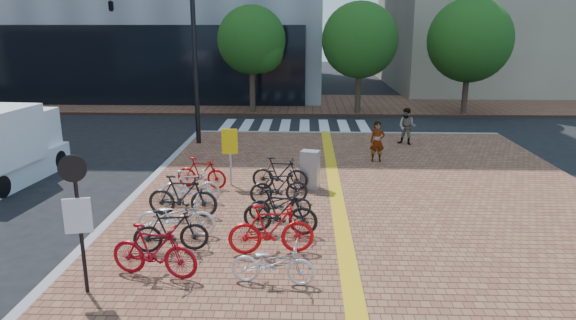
{
  "coord_description": "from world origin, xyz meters",
  "views": [
    {
      "loc": [
        1.09,
        -11.64,
        5.09
      ],
      "look_at": [
        0.57,
        2.54,
        1.3
      ],
      "focal_mm": 32.0,
      "sensor_mm": 36.0,
      "label": 1
    }
  ],
  "objects_px": {
    "bike_0": "(154,251)",
    "bike_11": "(280,174)",
    "bike_5": "(201,173)",
    "notice_sign": "(77,208)",
    "bike_6": "(273,263)",
    "utility_box": "(310,170)",
    "traffic_light_pole": "(156,33)",
    "pedestrian_a": "(377,142)",
    "bike_2": "(176,217)",
    "box_truck": "(3,147)",
    "bike_10": "(279,187)",
    "bike_4": "(191,187)",
    "bike_8": "(280,212)",
    "pedestrian_b": "(407,126)",
    "bike_7": "(271,229)",
    "yellow_sign": "(230,147)",
    "bike_1": "(171,231)",
    "bike_9": "(280,204)",
    "bike_3": "(182,196)"
  },
  "relations": [
    {
      "from": "bike_0",
      "to": "bike_11",
      "type": "xyz_separation_m",
      "value": [
        2.23,
        5.64,
        -0.04
      ]
    },
    {
      "from": "bike_5",
      "to": "notice_sign",
      "type": "bearing_deg",
      "value": -177.31
    },
    {
      "from": "bike_6",
      "to": "utility_box",
      "type": "bearing_deg",
      "value": -1.66
    },
    {
      "from": "traffic_light_pole",
      "to": "pedestrian_a",
      "type": "bearing_deg",
      "value": -17.73
    },
    {
      "from": "bike_5",
      "to": "bike_11",
      "type": "height_order",
      "value": "bike_11"
    },
    {
      "from": "bike_2",
      "to": "box_truck",
      "type": "bearing_deg",
      "value": 53.72
    },
    {
      "from": "utility_box",
      "to": "traffic_light_pole",
      "type": "relative_size",
      "value": 0.18
    },
    {
      "from": "bike_2",
      "to": "bike_10",
      "type": "bearing_deg",
      "value": -46.71
    },
    {
      "from": "bike_4",
      "to": "bike_6",
      "type": "relative_size",
      "value": 1.0
    },
    {
      "from": "bike_5",
      "to": "bike_8",
      "type": "bearing_deg",
      "value": -132.37
    },
    {
      "from": "bike_5",
      "to": "traffic_light_pole",
      "type": "distance_m",
      "value": 7.94
    },
    {
      "from": "bike_8",
      "to": "utility_box",
      "type": "relative_size",
      "value": 1.55
    },
    {
      "from": "bike_8",
      "to": "pedestrian_b",
      "type": "xyz_separation_m",
      "value": [
        4.82,
        9.64,
        0.21
      ]
    },
    {
      "from": "bike_7",
      "to": "utility_box",
      "type": "xyz_separation_m",
      "value": [
        0.87,
        4.68,
        0.02
      ]
    },
    {
      "from": "bike_6",
      "to": "bike_11",
      "type": "relative_size",
      "value": 0.97
    },
    {
      "from": "bike_2",
      "to": "box_truck",
      "type": "height_order",
      "value": "box_truck"
    },
    {
      "from": "utility_box",
      "to": "yellow_sign",
      "type": "bearing_deg",
      "value": 175.34
    },
    {
      "from": "bike_1",
      "to": "bike_7",
      "type": "bearing_deg",
      "value": -100.06
    },
    {
      "from": "bike_0",
      "to": "bike_9",
      "type": "relative_size",
      "value": 1.13
    },
    {
      "from": "bike_1",
      "to": "bike_8",
      "type": "bearing_deg",
      "value": -74.5
    },
    {
      "from": "bike_7",
      "to": "pedestrian_a",
      "type": "height_order",
      "value": "pedestrian_a"
    },
    {
      "from": "bike_3",
      "to": "bike_4",
      "type": "distance_m",
      "value": 0.95
    },
    {
      "from": "notice_sign",
      "to": "bike_11",
      "type": "bearing_deg",
      "value": 62.19
    },
    {
      "from": "bike_8",
      "to": "bike_5",
      "type": "bearing_deg",
      "value": 46.32
    },
    {
      "from": "pedestrian_b",
      "to": "bike_4",
      "type": "bearing_deg",
      "value": -105.85
    },
    {
      "from": "bike_7",
      "to": "traffic_light_pole",
      "type": "bearing_deg",
      "value": 18.98
    },
    {
      "from": "bike_1",
      "to": "bike_4",
      "type": "distance_m",
      "value": 3.13
    },
    {
      "from": "bike_8",
      "to": "utility_box",
      "type": "xyz_separation_m",
      "value": [
        0.74,
        3.55,
        0.04
      ]
    },
    {
      "from": "bike_4",
      "to": "bike_5",
      "type": "distance_m",
      "value": 1.47
    },
    {
      "from": "bike_5",
      "to": "traffic_light_pole",
      "type": "bearing_deg",
      "value": 35.96
    },
    {
      "from": "pedestrian_b",
      "to": "bike_8",
      "type": "bearing_deg",
      "value": -88.19
    },
    {
      "from": "bike_9",
      "to": "bike_11",
      "type": "bearing_deg",
      "value": -7.58
    },
    {
      "from": "utility_box",
      "to": "notice_sign",
      "type": "height_order",
      "value": "notice_sign"
    },
    {
      "from": "bike_0",
      "to": "bike_7",
      "type": "bearing_deg",
      "value": -52.08
    },
    {
      "from": "bike_4",
      "to": "bike_11",
      "type": "distance_m",
      "value": 2.79
    },
    {
      "from": "yellow_sign",
      "to": "notice_sign",
      "type": "xyz_separation_m",
      "value": [
        -1.78,
        -6.73,
        0.45
      ]
    },
    {
      "from": "bike_9",
      "to": "pedestrian_b",
      "type": "distance_m",
      "value": 9.99
    },
    {
      "from": "bike_2",
      "to": "utility_box",
      "type": "xyz_separation_m",
      "value": [
        3.2,
        3.8,
        0.11
      ]
    },
    {
      "from": "bike_3",
      "to": "utility_box",
      "type": "distance_m",
      "value": 4.18
    },
    {
      "from": "bike_11",
      "to": "traffic_light_pole",
      "type": "bearing_deg",
      "value": 45.44
    },
    {
      "from": "bike_3",
      "to": "bike_1",
      "type": "bearing_deg",
      "value": -169.48
    },
    {
      "from": "bike_0",
      "to": "bike_5",
      "type": "relative_size",
      "value": 1.15
    },
    {
      "from": "bike_4",
      "to": "pedestrian_a",
      "type": "relative_size",
      "value": 1.1
    },
    {
      "from": "pedestrian_b",
      "to": "utility_box",
      "type": "bearing_deg",
      "value": -95.43
    },
    {
      "from": "bike_0",
      "to": "bike_6",
      "type": "xyz_separation_m",
      "value": [
        2.39,
        -0.2,
        -0.12
      ]
    },
    {
      "from": "pedestrian_b",
      "to": "box_truck",
      "type": "relative_size",
      "value": 0.34
    },
    {
      "from": "box_truck",
      "to": "yellow_sign",
      "type": "bearing_deg",
      "value": -4.14
    },
    {
      "from": "bike_5",
      "to": "bike_2",
      "type": "bearing_deg",
      "value": -167.03
    },
    {
      "from": "bike_6",
      "to": "pedestrian_b",
      "type": "relative_size",
      "value": 1.07
    },
    {
      "from": "pedestrian_a",
      "to": "pedestrian_b",
      "type": "distance_m",
      "value": 3.22
    }
  ]
}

